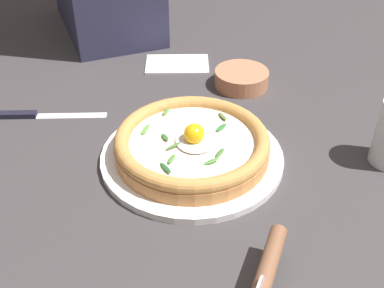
{
  "coord_description": "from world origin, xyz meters",
  "views": [
    {
      "loc": [
        0.58,
        -0.01,
        0.49
      ],
      "look_at": [
        -0.04,
        0.01,
        0.03
      ],
      "focal_mm": 44.6,
      "sensor_mm": 36.0,
      "label": 1
    }
  ],
  "objects_px": {
    "side_bowl": "(241,78)",
    "pizza_cutter": "(265,275)",
    "folded_napkin": "(177,63)",
    "pizza": "(192,144)",
    "table_knife": "(33,115)"
  },
  "relations": [
    {
      "from": "pizza",
      "to": "side_bowl",
      "type": "xyz_separation_m",
      "value": [
        -0.25,
        0.11,
        -0.02
      ]
    },
    {
      "from": "pizza",
      "to": "table_knife",
      "type": "bearing_deg",
      "value": -115.36
    },
    {
      "from": "pizza_cutter",
      "to": "folded_napkin",
      "type": "bearing_deg",
      "value": -170.86
    },
    {
      "from": "table_knife",
      "to": "folded_napkin",
      "type": "distance_m",
      "value": 0.34
    },
    {
      "from": "pizza",
      "to": "folded_napkin",
      "type": "distance_m",
      "value": 0.35
    },
    {
      "from": "side_bowl",
      "to": "pizza_cutter",
      "type": "bearing_deg",
      "value": -3.72
    },
    {
      "from": "folded_napkin",
      "to": "pizza",
      "type": "bearing_deg",
      "value": 3.68
    },
    {
      "from": "side_bowl",
      "to": "pizza",
      "type": "bearing_deg",
      "value": -24.22
    },
    {
      "from": "pizza_cutter",
      "to": "table_knife",
      "type": "relative_size",
      "value": 0.76
    },
    {
      "from": "side_bowl",
      "to": "pizza_cutter",
      "type": "height_order",
      "value": "pizza_cutter"
    },
    {
      "from": "side_bowl",
      "to": "folded_napkin",
      "type": "xyz_separation_m",
      "value": [
        -0.1,
        -0.13,
        -0.01
      ]
    },
    {
      "from": "pizza",
      "to": "pizza_cutter",
      "type": "distance_m",
      "value": 0.28
    },
    {
      "from": "pizza",
      "to": "table_knife",
      "type": "distance_m",
      "value": 0.33
    },
    {
      "from": "pizza",
      "to": "side_bowl",
      "type": "bearing_deg",
      "value": 155.78
    },
    {
      "from": "pizza",
      "to": "pizza_cutter",
      "type": "height_order",
      "value": "pizza_cutter"
    }
  ]
}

